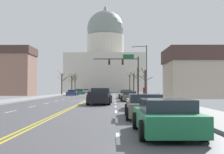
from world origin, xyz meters
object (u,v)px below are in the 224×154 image
pedestrian_00 (144,91)px  sedan_near_00 (126,94)px  sedan_oncoming_00 (72,93)px  sedan_oncoming_02 (96,91)px  sedan_near_05 (145,106)px  pickup_truck_near_03 (100,97)px  sedan_near_02 (129,96)px  sedan_oncoming_01 (79,92)px  signal_gantry (126,66)px  bicycle_parked (158,97)px  street_lamp_right (145,66)px  sedan_near_06 (166,117)px  sedan_near_01 (126,95)px  sedan_oncoming_03 (86,91)px  sedan_near_04 (140,102)px

pedestrian_00 → sedan_near_00: bearing=122.6°
sedan_oncoming_00 → sedan_oncoming_02: 21.92m
sedan_near_05 → sedan_oncoming_00: bearing=102.7°
pickup_truck_near_03 → sedan_near_00: bearing=80.3°
sedan_near_02 → pickup_truck_near_03: 7.15m
sedan_oncoming_00 → sedan_oncoming_01: sedan_oncoming_01 is taller
signal_gantry → bicycle_parked: signal_gantry is taller
street_lamp_right → sedan_oncoming_00: size_ratio=1.76×
sedan_near_06 → sedan_oncoming_00: bearing=101.4°
pickup_truck_near_03 → pedestrian_00: size_ratio=3.44×
sedan_near_06 → street_lamp_right: bearing=85.3°
sedan_oncoming_02 → street_lamp_right: bearing=-76.2°
sedan_oncoming_02 → bicycle_parked: bearing=-77.8°
sedan_oncoming_01 → bicycle_parked: 39.02m
sedan_near_02 → sedan_oncoming_02: sedan_oncoming_02 is taller
sedan_near_05 → sedan_oncoming_00: 47.03m
street_lamp_right → sedan_near_00: (-2.51, 4.55, -4.13)m
sedan_near_01 → pickup_truck_near_03: 14.18m
sedan_near_00 → sedan_oncoming_03: size_ratio=1.04×
signal_gantry → street_lamp_right: size_ratio=1.02×
sedan_near_02 → sedan_near_06: size_ratio=1.05×
pedestrian_00 → bicycle_parked: size_ratio=0.94×
sedan_near_04 → sedan_oncoming_03: size_ratio=1.03×
sedan_near_06 → sedan_oncoming_03: (-10.52, 84.08, -0.04)m
sedan_near_05 → sedan_near_06: size_ratio=1.09×
pedestrian_00 → sedan_near_01: bearing=-144.7°
sedan_oncoming_02 → sedan_near_02: bearing=-81.8°
pickup_truck_near_03 → signal_gantry: bearing=81.5°
sedan_near_06 → sedan_oncoming_00: size_ratio=0.98×
sedan_near_00 → sedan_oncoming_01: 25.52m
signal_gantry → pickup_truck_near_03: signal_gantry is taller
sedan_near_01 → sedan_near_04: size_ratio=0.99×
sedan_near_01 → bicycle_parked: sedan_near_01 is taller
street_lamp_right → sedan_near_04: 22.22m
sedan_near_05 → sedan_oncoming_03: (-10.39, 78.35, -0.05)m
sedan_near_06 → pedestrian_00: (2.75, 34.50, 0.48)m
sedan_oncoming_03 → sedan_near_05: bearing=-82.4°
sedan_near_00 → bicycle_parked: bearing=-76.2°
sedan_near_04 → bicycle_parked: 13.40m
sedan_near_01 → sedan_oncoming_03: (-10.48, 51.54, -0.02)m
sedan_near_06 → sedan_oncoming_03: sedan_near_06 is taller
sedan_near_01 → sedan_near_02: sedan_near_01 is taller
pedestrian_00 → pickup_truck_near_03: bearing=-110.4°
sedan_oncoming_03 → sedan_oncoming_00: bearing=-89.9°
sedan_near_01 → sedan_near_02: (0.06, -7.42, -0.01)m
sedan_oncoming_00 → bicycle_parked: (13.95, -26.44, -0.06)m
sedan_near_02 → sedan_near_04: sedan_near_02 is taller
bicycle_parked → sedan_near_06: bearing=-97.9°
sedan_near_06 → sedan_oncoming_03: size_ratio=1.02×
pickup_truck_near_03 → street_lamp_right: bearing=68.8°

